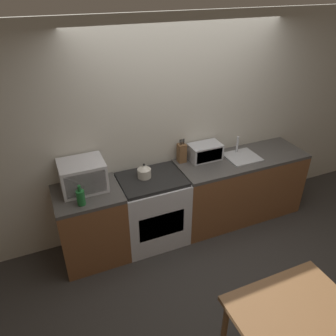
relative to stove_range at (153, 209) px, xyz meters
name	(u,v)px	position (x,y,z in m)	size (l,w,h in m)	color
ground_plane	(214,263)	(0.50, -0.69, -0.45)	(16.00, 16.00, 0.00)	#33302D
wall_back	(179,128)	(0.50, 0.34, 0.85)	(10.00, 0.06, 2.60)	beige
counter_left_run	(92,225)	(-0.74, 0.00, 0.00)	(0.72, 0.62, 0.90)	brown
counter_right_run	(239,187)	(1.24, 0.00, 0.00)	(1.72, 0.62, 0.90)	brown
stove_range	(153,209)	(0.00, 0.00, 0.00)	(0.77, 0.62, 0.90)	silver
kettle	(144,171)	(-0.07, 0.05, 0.53)	(0.16, 0.16, 0.18)	beige
microwave	(83,176)	(-0.75, 0.10, 0.61)	(0.47, 0.38, 0.32)	silver
bottle	(81,197)	(-0.83, -0.18, 0.54)	(0.09, 0.09, 0.22)	#1E662D
knife_block	(182,153)	(0.48, 0.22, 0.57)	(0.10, 0.10, 0.31)	brown
toaster_oven	(205,152)	(0.78, 0.16, 0.55)	(0.40, 0.25, 0.20)	#ADAFB5
sink_basin	(242,156)	(1.23, 0.01, 0.47)	(0.40, 0.38, 0.24)	#ADAFB5
dining_table	(294,320)	(0.41, -1.95, 0.21)	(0.93, 0.70, 0.76)	brown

